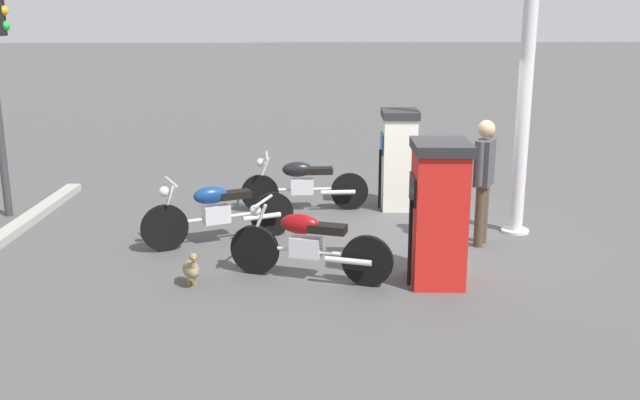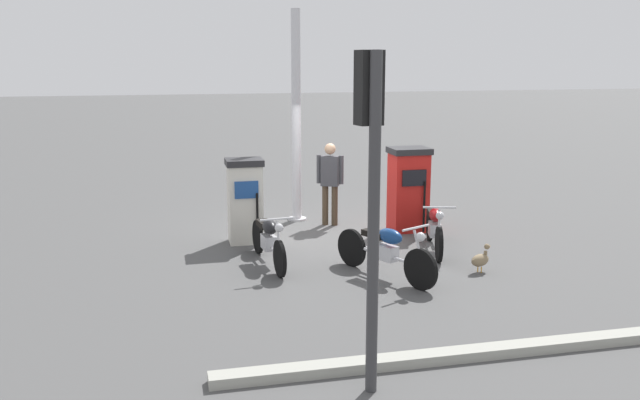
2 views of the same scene
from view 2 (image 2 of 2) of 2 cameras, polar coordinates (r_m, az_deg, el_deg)
The scene contains 11 objects.
ground_plane at distance 13.26m, azimuth 0.66°, elevation -2.97°, with size 120.00×120.00×0.00m, color #4C4C4C.
fuel_pump_near at distance 12.60m, azimuth -6.42°, elevation -0.03°, with size 0.65×0.71×1.60m.
fuel_pump_far at distance 13.52m, azimuth 7.56°, elevation 0.95°, with size 0.72×0.81×1.69m.
motorcycle_near_pump at distance 11.23m, azimuth -4.41°, elevation -3.30°, with size 2.04×0.56×0.94m.
motorcycle_far_pump at distance 12.20m, azimuth 9.78°, elevation -2.26°, with size 1.93×0.85×0.94m.
motorcycle_extra at distance 10.58m, azimuth 5.66°, elevation -4.23°, with size 2.02×0.99×0.96m.
attendant_person at distance 13.84m, azimuth 0.86°, elevation 1.87°, with size 0.35×0.54×1.72m.
wandering_duck at distance 11.18m, azimuth 13.55°, elevation -4.95°, with size 0.30×0.44×0.45m.
roadside_traffic_light at distance 6.57m, azimuth 4.37°, elevation 3.16°, with size 0.39×0.26×3.47m.
canopy_support_pole at distance 14.17m, azimuth -2.03°, elevation 6.77°, with size 0.40×0.40×4.44m.
road_edge_kerb at distance 8.10m, azimuth 12.86°, elevation -12.65°, with size 0.52×6.05×0.12m.
Camera 2 is at (12.29, -3.66, 3.36)m, focal length 37.45 mm.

